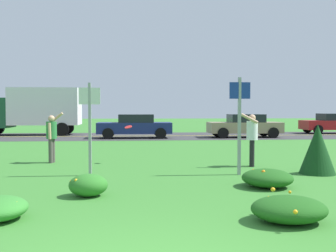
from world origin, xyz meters
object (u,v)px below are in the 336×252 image
object	(u,v)px
sign_post_by_roadside	(239,116)
car_navy_center_right	(135,126)
sign_post_near_path	(90,119)
car_tan_center_left	(245,126)
box_truck_dark_green	(32,109)
frisbee_red	(128,127)
person_thrower_green_shirt	(52,134)
car_red_leftmost	(333,123)
person_catcher_white_shirt	(252,135)

from	to	relation	value
sign_post_by_roadside	car_navy_center_right	world-z (taller)	sign_post_by_roadside
sign_post_by_roadside	car_navy_center_right	xyz separation A→B (m)	(-2.76, 13.98, -0.84)
sign_post_near_path	car_navy_center_right	size ratio (longest dim) A/B	0.55
car_tan_center_left	box_truck_dark_green	xyz separation A→B (m)	(-13.83, 3.46, 1.06)
car_navy_center_right	frisbee_red	bearing A→B (deg)	-91.20
person_thrower_green_shirt	car_red_leftmost	distance (m)	22.53
car_navy_center_right	box_truck_dark_green	size ratio (longest dim) A/B	0.67
sign_post_by_roadside	car_navy_center_right	bearing A→B (deg)	101.17
sign_post_by_roadside	person_catcher_white_shirt	size ratio (longest dim) A/B	1.59
person_catcher_white_shirt	frisbee_red	bearing A→B (deg)	164.61
car_red_leftmost	box_truck_dark_green	xyz separation A→B (m)	(-21.42, -0.00, 1.06)
person_thrower_green_shirt	sign_post_by_roadside	bearing A→B (deg)	-27.69
box_truck_dark_green	car_navy_center_right	bearing A→B (deg)	-26.37
car_tan_center_left	box_truck_dark_green	size ratio (longest dim) A/B	0.67
sign_post_by_roadside	frisbee_red	bearing A→B (deg)	139.55
sign_post_near_path	car_tan_center_left	xyz separation A→B (m)	(8.08, 13.79, -0.75)
sign_post_near_path	box_truck_dark_green	bearing A→B (deg)	108.44
car_navy_center_right	car_red_leftmost	bearing A→B (deg)	13.44
car_red_leftmost	car_navy_center_right	world-z (taller)	same
car_red_leftmost	car_tan_center_left	size ratio (longest dim) A/B	1.00
box_truck_dark_green	sign_post_near_path	bearing A→B (deg)	-71.56
person_catcher_white_shirt	car_tan_center_left	xyz separation A→B (m)	(3.30, 12.47, -0.22)
person_catcher_white_shirt	car_red_leftmost	size ratio (longest dim) A/B	0.37
person_thrower_green_shirt	car_navy_center_right	size ratio (longest dim) A/B	0.37
sign_post_near_path	box_truck_dark_green	xyz separation A→B (m)	(-5.75, 17.25, 0.31)
sign_post_near_path	sign_post_by_roadside	distance (m)	3.98
car_red_leftmost	car_navy_center_right	bearing A→B (deg)	-166.56
person_thrower_green_shirt	box_truck_dark_green	xyz separation A→B (m)	(-4.22, 14.54, 0.87)
car_red_leftmost	person_catcher_white_shirt	bearing A→B (deg)	-124.37
sign_post_by_roadside	person_catcher_white_shirt	world-z (taller)	sign_post_by_roadside
person_catcher_white_shirt	person_thrower_green_shirt	bearing A→B (deg)	167.65
person_catcher_white_shirt	car_red_leftmost	distance (m)	19.29
sign_post_near_path	car_tan_center_left	world-z (taller)	sign_post_near_path
box_truck_dark_green	frisbee_red	bearing A→B (deg)	-65.66
person_catcher_white_shirt	car_navy_center_right	distance (m)	12.97
person_catcher_white_shirt	car_navy_center_right	bearing A→B (deg)	105.95
person_thrower_green_shirt	car_red_leftmost	size ratio (longest dim) A/B	0.37
sign_post_by_roadside	box_truck_dark_green	size ratio (longest dim) A/B	0.39
sign_post_near_path	person_catcher_white_shirt	bearing A→B (deg)	15.48
sign_post_near_path	car_red_leftmost	distance (m)	23.32
frisbee_red	car_navy_center_right	distance (m)	11.43
frisbee_red	car_red_leftmost	distance (m)	20.91
car_navy_center_right	person_catcher_white_shirt	bearing A→B (deg)	-74.05
person_thrower_green_shirt	frisbee_red	size ratio (longest dim) A/B	6.54
sign_post_by_roadside	car_red_leftmost	distance (m)	21.01
person_catcher_white_shirt	frisbee_red	distance (m)	3.95
sign_post_by_roadside	person_thrower_green_shirt	xyz separation A→B (m)	(-5.51, 2.89, -0.65)
car_navy_center_right	box_truck_dark_green	world-z (taller)	box_truck_dark_green
car_red_leftmost	car_navy_center_right	xyz separation A→B (m)	(-14.45, -3.46, 0.00)
sign_post_by_roadside	person_thrower_green_shirt	size ratio (longest dim) A/B	1.57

